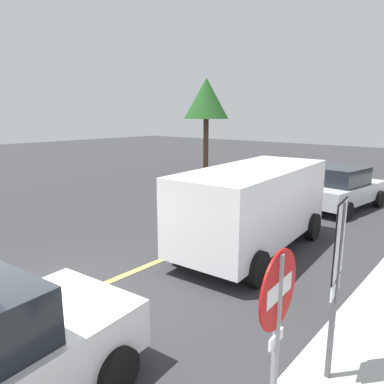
{
  "coord_description": "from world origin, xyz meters",
  "views": [
    {
      "loc": [
        -2.93,
        -5.98,
        3.5
      ],
      "look_at": [
        3.92,
        -0.04,
        1.54
      ],
      "focal_mm": 33.51,
      "sensor_mm": 36.0,
      "label": 1
    }
  ],
  "objects": [
    {
      "name": "speed_limit_sign",
      "position": [
        1.3,
        -4.65,
        1.76
      ],
      "size": [
        0.54,
        0.09,
        2.52
      ],
      "color": "#4C4C51",
      "rests_on": "ground_plane"
    },
    {
      "name": "white_van",
      "position": [
        4.9,
        -1.31,
        1.27
      ],
      "size": [
        5.35,
        2.61,
        2.2
      ],
      "color": "white",
      "rests_on": "ground_plane"
    },
    {
      "name": "tree_left_verge",
      "position": [
        14.23,
        7.77,
        4.41
      ],
      "size": [
        2.68,
        2.68,
        5.65
      ],
      "color": "#513823",
      "rests_on": "ground_plane"
    },
    {
      "name": "ground_plane",
      "position": [
        0.0,
        0.0,
        0.0
      ],
      "size": [
        80.0,
        80.0,
        0.0
      ],
      "primitive_type": "plane",
      "color": "#2D2D30"
    },
    {
      "name": "car_silver_mid_road",
      "position": [
        10.72,
        -1.56,
        0.8
      ],
      "size": [
        4.13,
        2.41,
        1.6
      ],
      "color": "#B7BABF",
      "rests_on": "ground_plane"
    },
    {
      "name": "stop_sign",
      "position": [
        -0.18,
        -4.63,
        1.6
      ],
      "size": [
        0.76,
        0.07,
        2.34
      ],
      "color": "gray",
      "rests_on": "ground_plane"
    },
    {
      "name": "lane_marking_centre",
      "position": [
        3.0,
        0.0,
        0.01
      ],
      "size": [
        28.0,
        0.16,
        0.01
      ],
      "primitive_type": "cube",
      "color": "#E0D14C"
    }
  ]
}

